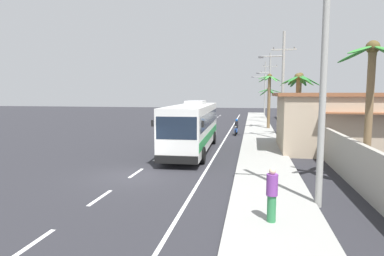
% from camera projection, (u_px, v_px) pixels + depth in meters
% --- Properties ---
extents(ground_plane, '(160.00, 160.00, 0.00)m').
position_uv_depth(ground_plane, '(131.00, 176.00, 16.44)').
color(ground_plane, '#28282D').
extents(sidewalk_kerb, '(3.20, 90.00, 0.14)m').
position_uv_depth(sidewalk_kerb, '(262.00, 147.00, 24.97)').
color(sidewalk_kerb, '#999993').
rests_on(sidewalk_kerb, ground).
extents(lane_markings, '(3.71, 71.00, 0.01)m').
position_uv_depth(lane_markings, '(211.00, 139.00, 30.02)').
color(lane_markings, white).
rests_on(lane_markings, ground).
extents(boundary_wall, '(0.24, 60.00, 2.08)m').
position_uv_depth(boundary_wall, '(306.00, 130.00, 28.08)').
color(boundary_wall, '#9E998E').
rests_on(boundary_wall, ground).
extents(coach_bus_foreground, '(3.15, 12.18, 3.65)m').
position_uv_depth(coach_bus_foreground, '(193.00, 125.00, 23.48)').
color(coach_bus_foreground, silver).
rests_on(coach_bus_foreground, ground).
extents(motorcycle_beside_bus, '(0.56, 1.96, 1.64)m').
position_uv_depth(motorcycle_beside_bus, '(236.00, 129.00, 32.73)').
color(motorcycle_beside_bus, black).
rests_on(motorcycle_beside_bus, ground).
extents(pedestrian_near_kerb, '(0.36, 0.36, 1.74)m').
position_uv_depth(pedestrian_near_kerb, '(272.00, 194.00, 10.19)').
color(pedestrian_near_kerb, '#2D7A47').
rests_on(pedestrian_near_kerb, sidewalk_kerb).
extents(utility_pole_nearest, '(2.21, 0.24, 9.76)m').
position_uv_depth(utility_pole_nearest, '(324.00, 69.00, 11.50)').
color(utility_pole_nearest, '#9E9E99').
rests_on(utility_pole_nearest, ground).
extents(utility_pole_mid, '(3.21, 0.24, 9.50)m').
position_uv_depth(utility_pole_mid, '(282.00, 84.00, 28.10)').
color(utility_pole_mid, '#9E9E99').
rests_on(utility_pole_mid, ground).
extents(utility_pole_far, '(2.94, 0.24, 9.68)m').
position_uv_depth(utility_pole_far, '(269.00, 87.00, 44.75)').
color(utility_pole_far, '#9E9E99').
rests_on(utility_pole_far, ground).
extents(utility_pole_distant, '(3.56, 0.24, 10.17)m').
position_uv_depth(utility_pole_distant, '(265.00, 87.00, 61.33)').
color(utility_pole_distant, '#9E9E99').
rests_on(utility_pole_distant, ground).
extents(palm_nearest, '(2.57, 2.54, 5.80)m').
position_uv_depth(palm_nearest, '(297.00, 93.00, 25.51)').
color(palm_nearest, brown).
rests_on(palm_nearest, ground).
extents(palm_second, '(2.72, 2.76, 6.50)m').
position_uv_depth(palm_second, '(269.00, 92.00, 37.62)').
color(palm_second, brown).
rests_on(palm_second, ground).
extents(palm_third, '(3.88, 3.81, 6.19)m').
position_uv_depth(palm_third, '(300.00, 89.00, 31.00)').
color(palm_third, brown).
rests_on(palm_third, ground).
extents(palm_fourth, '(2.73, 2.91, 6.41)m').
position_uv_depth(palm_fourth, '(370.00, 89.00, 13.64)').
color(palm_fourth, brown).
rests_on(palm_fourth, ground).
extents(palm_farthest, '(3.81, 3.68, 5.15)m').
position_uv_depth(palm_farthest, '(269.00, 96.00, 52.79)').
color(palm_farthest, brown).
rests_on(palm_farthest, ground).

